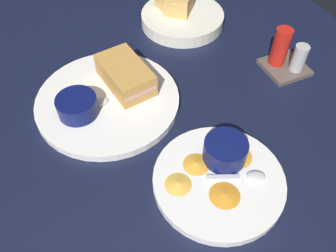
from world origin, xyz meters
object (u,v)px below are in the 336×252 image
(condiment_caddy, at_px, (286,56))
(ramekin_light_gravy, at_px, (225,150))
(spoon_by_dark_ramekin, at_px, (106,99))
(bread_basket_rear, at_px, (181,16))
(plate_sandwich_main, at_px, (108,101))
(plate_chips_companion, at_px, (219,180))
(spoon_by_gravy_ramekin, at_px, (248,176))
(ramekin_dark_sauce, at_px, (78,107))
(sandwich_half_near, at_px, (125,75))

(condiment_caddy, bearing_deg, ramekin_light_gravy, -55.68)
(spoon_by_dark_ramekin, height_order, bread_basket_rear, bread_basket_rear)
(plate_sandwich_main, relative_size, plate_chips_companion, 1.30)
(ramekin_light_gravy, distance_m, spoon_by_gravy_ramekin, 0.06)
(ramekin_dark_sauce, relative_size, spoon_by_gravy_ramekin, 0.80)
(plate_chips_companion, xyz_separation_m, bread_basket_rear, (-0.45, 0.14, 0.01))
(spoon_by_gravy_ramekin, bearing_deg, bread_basket_rear, 168.22)
(spoon_by_dark_ramekin, bearing_deg, plate_chips_companion, 25.50)
(spoon_by_dark_ramekin, xyz_separation_m, plate_chips_companion, (0.25, 0.12, -0.01))
(spoon_by_dark_ramekin, bearing_deg, plate_sandwich_main, 146.92)
(plate_chips_companion, relative_size, bread_basket_rear, 1.08)
(sandwich_half_near, bearing_deg, ramekin_light_gravy, 20.73)
(ramekin_dark_sauce, bearing_deg, condiment_caddy, 85.92)
(plate_sandwich_main, bearing_deg, bread_basket_rear, 127.58)
(ramekin_light_gravy, height_order, spoon_by_gravy_ramekin, ramekin_light_gravy)
(spoon_by_gravy_ramekin, height_order, condiment_caddy, condiment_caddy)
(sandwich_half_near, relative_size, ramekin_dark_sauce, 1.82)
(spoon_by_dark_ramekin, distance_m, bread_basket_rear, 0.33)
(plate_chips_companion, bearing_deg, spoon_by_dark_ramekin, -154.50)
(spoon_by_dark_ramekin, bearing_deg, bread_basket_rear, 128.01)
(sandwich_half_near, distance_m, spoon_by_gravy_ramekin, 0.32)
(plate_chips_companion, bearing_deg, condiment_caddy, 126.31)
(sandwich_half_near, xyz_separation_m, spoon_by_gravy_ramekin, (0.30, 0.11, -0.02))
(sandwich_half_near, distance_m, spoon_by_dark_ramekin, 0.06)
(spoon_by_dark_ramekin, xyz_separation_m, condiment_caddy, (0.05, 0.39, 0.01))
(sandwich_half_near, distance_m, plate_chips_companion, 0.29)
(ramekin_light_gravy, bearing_deg, sandwich_half_near, -159.27)
(bread_basket_rear, bearing_deg, spoon_by_gravy_ramekin, -11.78)
(sandwich_half_near, xyz_separation_m, condiment_caddy, (0.08, 0.34, -0.01))
(spoon_by_dark_ramekin, xyz_separation_m, bread_basket_rear, (-0.20, 0.26, 0.00))
(spoon_by_dark_ramekin, distance_m, ramekin_light_gravy, 0.26)
(plate_chips_companion, height_order, condiment_caddy, condiment_caddy)
(spoon_by_dark_ramekin, bearing_deg, sandwich_half_near, 120.26)
(ramekin_dark_sauce, xyz_separation_m, condiment_caddy, (0.03, 0.45, -0.00))
(plate_sandwich_main, relative_size, ramekin_light_gravy, 3.84)
(plate_sandwich_main, bearing_deg, condiment_caddy, 82.39)
(ramekin_dark_sauce, distance_m, plate_chips_companion, 0.29)
(bread_basket_rear, bearing_deg, ramekin_light_gravy, -15.28)
(plate_chips_companion, xyz_separation_m, condiment_caddy, (-0.20, 0.28, 0.03))
(ramekin_light_gravy, xyz_separation_m, spoon_by_gravy_ramekin, (0.05, 0.02, -0.02))
(sandwich_half_near, xyz_separation_m, ramekin_dark_sauce, (0.04, -0.11, -0.00))
(spoon_by_dark_ramekin, bearing_deg, condiment_caddy, 83.37)
(plate_chips_companion, distance_m, condiment_caddy, 0.34)
(plate_chips_companion, relative_size, ramekin_light_gravy, 2.96)
(plate_sandwich_main, xyz_separation_m, condiment_caddy, (0.05, 0.39, 0.03))
(ramekin_dark_sauce, bearing_deg, plate_sandwich_main, 107.75)
(plate_sandwich_main, bearing_deg, ramekin_dark_sauce, -72.25)
(sandwich_half_near, bearing_deg, plate_sandwich_main, -63.25)
(sandwich_half_near, bearing_deg, plate_chips_companion, 13.15)
(spoon_by_dark_ramekin, relative_size, spoon_by_gravy_ramekin, 1.03)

